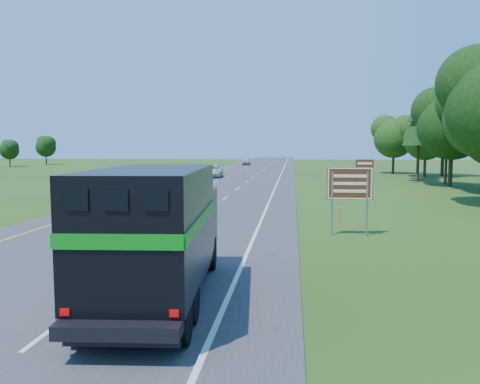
{
  "coord_description": "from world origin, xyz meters",
  "views": [
    {
      "loc": [
        7.23,
        -7.98,
        4.16
      ],
      "look_at": [
        4.42,
        16.92,
        1.74
      ],
      "focal_mm": 35.0,
      "sensor_mm": 36.0,
      "label": 1
    }
  ],
  "objects_px": {
    "horse_truck": "(158,230)",
    "white_suv": "(211,171)",
    "exit_sign": "(351,186)",
    "far_car": "(246,161)"
  },
  "relations": [
    {
      "from": "horse_truck",
      "to": "far_car",
      "type": "distance_m",
      "value": 95.97
    },
    {
      "from": "white_suv",
      "to": "far_car",
      "type": "relative_size",
      "value": 1.2
    },
    {
      "from": "horse_truck",
      "to": "white_suv",
      "type": "height_order",
      "value": "horse_truck"
    },
    {
      "from": "exit_sign",
      "to": "horse_truck",
      "type": "bearing_deg",
      "value": -122.69
    },
    {
      "from": "horse_truck",
      "to": "far_car",
      "type": "relative_size",
      "value": 1.63
    },
    {
      "from": "horse_truck",
      "to": "white_suv",
      "type": "relative_size",
      "value": 1.36
    },
    {
      "from": "far_car",
      "to": "exit_sign",
      "type": "relative_size",
      "value": 1.41
    },
    {
      "from": "horse_truck",
      "to": "far_car",
      "type": "bearing_deg",
      "value": 89.89
    },
    {
      "from": "horse_truck",
      "to": "exit_sign",
      "type": "relative_size",
      "value": 2.3
    },
    {
      "from": "white_suv",
      "to": "exit_sign",
      "type": "bearing_deg",
      "value": -75.11
    }
  ]
}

